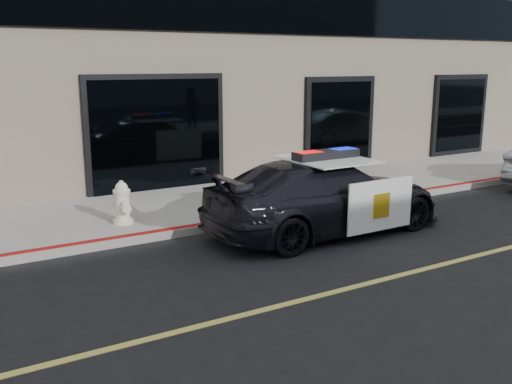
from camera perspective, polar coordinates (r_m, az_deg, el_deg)
ground at (r=8.84m, az=13.64°, el=-8.27°), size 120.00×120.00×0.00m
sidewalk_n at (r=12.90m, az=-2.75°, el=-0.87°), size 60.00×3.50×0.15m
police_car at (r=10.71m, az=6.93°, el=-0.36°), size 2.24×4.81×1.56m
fire_hydrant at (r=11.00m, az=-13.21°, el=-1.14°), size 0.37×0.52×0.82m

